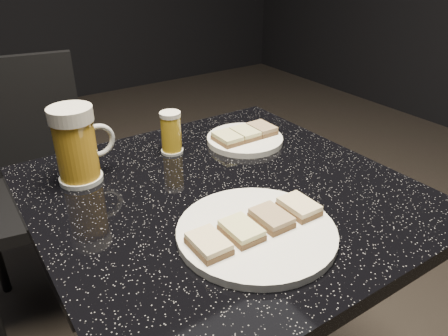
{
  "coord_description": "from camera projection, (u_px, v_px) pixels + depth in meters",
  "views": [
    {
      "loc": [
        -0.41,
        -0.61,
        1.19
      ],
      "look_at": [
        0.0,
        0.0,
        0.8
      ],
      "focal_mm": 35.0,
      "sensor_mm": 36.0,
      "label": 1
    }
  ],
  "objects": [
    {
      "name": "plate_small",
      "position": [
        245.0,
        140.0,
        1.06
      ],
      "size": [
        0.18,
        0.18,
        0.01
      ],
      "primitive_type": "cylinder",
      "color": "white",
      "rests_on": "table"
    },
    {
      "name": "chair",
      "position": [
        29.0,
        179.0,
        1.41
      ],
      "size": [
        0.46,
        0.46,
        0.87
      ],
      "color": "black",
      "rests_on": "floor"
    },
    {
      "name": "beer_mug",
      "position": [
        77.0,
        145.0,
        0.86
      ],
      "size": [
        0.13,
        0.09,
        0.16
      ],
      "color": "silver",
      "rests_on": "table"
    },
    {
      "name": "table",
      "position": [
        224.0,
        284.0,
        0.97
      ],
      "size": [
        0.7,
        0.7,
        0.75
      ],
      "color": "black",
      "rests_on": "floor"
    },
    {
      "name": "plate_large",
      "position": [
        256.0,
        232.0,
        0.73
      ],
      "size": [
        0.27,
        0.27,
        0.01
      ],
      "primitive_type": "cylinder",
      "color": "white",
      "rests_on": "table"
    },
    {
      "name": "canapes_on_plate_large",
      "position": [
        257.0,
        224.0,
        0.72
      ],
      "size": [
        0.24,
        0.07,
        0.02
      ],
      "color": "#4C3521",
      "rests_on": "plate_large"
    },
    {
      "name": "canapes_on_plate_small",
      "position": [
        245.0,
        133.0,
        1.05
      ],
      "size": [
        0.15,
        0.07,
        0.02
      ],
      "color": "#4C3521",
      "rests_on": "plate_small"
    },
    {
      "name": "beer_tumbler",
      "position": [
        171.0,
        133.0,
        0.99
      ],
      "size": [
        0.05,
        0.05,
        0.1
      ],
      "color": "silver",
      "rests_on": "table"
    }
  ]
}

